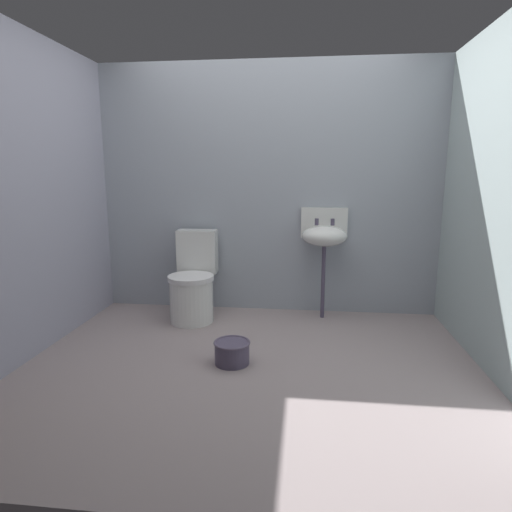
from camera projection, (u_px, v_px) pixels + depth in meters
The scene contains 7 objects.
ground_plane at pixel (251, 368), 3.03m from camera, with size 3.53×2.82×0.08m, color gray.
wall_back at pixel (268, 190), 4.03m from camera, with size 3.53×0.10×2.28m, color #979FAA.
wall_left at pixel (28, 196), 3.08m from camera, with size 0.10×2.62×2.28m, color #9A9BAE.
wall_right at pixel (507, 199), 2.71m from camera, with size 0.10×2.62×2.28m, color #95A6A7.
toilet_near_wall at pixel (193, 284), 3.87m from camera, with size 0.41×0.60×0.78m.
sink at pixel (324, 235), 3.84m from camera, with size 0.42×0.35×0.99m.
bucket at pixel (232, 352), 2.99m from camera, with size 0.26×0.26×0.16m.
Camera 1 is at (0.36, -2.80, 1.31)m, focal length 30.31 mm.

